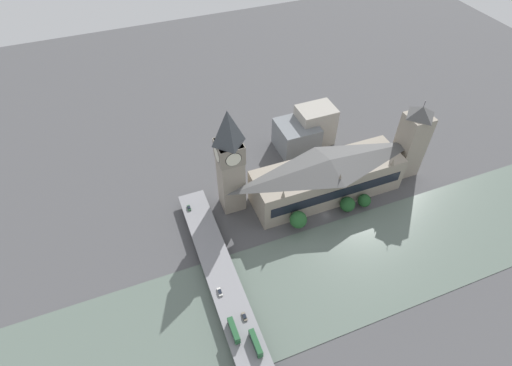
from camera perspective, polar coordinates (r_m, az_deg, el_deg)
ground_plane at (r=239.71m, az=9.88°, el=-4.59°), size 600.00×600.00×0.00m
river_water at (r=222.53m, az=14.39°, el=-11.23°), size 61.03×360.00×0.30m
parliament_hall at (r=241.98m, az=10.13°, el=0.81°), size 27.00×91.35×27.89m
clock_tower at (r=216.93m, az=-3.76°, el=3.26°), size 14.30×14.30×68.36m
victoria_tower at (r=264.01m, az=21.32°, el=5.64°), size 14.34×14.34×53.99m
road_bridge at (r=199.05m, az=-3.42°, el=-16.98°), size 154.06×15.37×6.13m
double_decker_bus_lead at (r=189.41m, az=-3.21°, el=-20.25°), size 11.44×2.65×4.80m
double_decker_bus_mid at (r=186.96m, az=-0.05°, el=-21.88°), size 11.96×2.55×4.67m
car_northbound_lead at (r=234.24m, az=-9.56°, el=-3.52°), size 4.03×1.78×1.38m
car_northbound_mid at (r=194.16m, az=-1.67°, el=-18.53°), size 4.30×1.79×1.32m
car_northbound_tail at (r=200.69m, az=-5.20°, el=-15.22°), size 4.54×1.90×1.34m
city_block_west at (r=279.91m, az=8.39°, el=8.18°), size 18.52×24.87×27.64m
city_block_center at (r=274.38m, az=5.79°, el=6.62°), size 25.44×25.88×20.33m
tree_embankment_near at (r=225.78m, az=6.06°, el=-5.23°), size 9.85×9.85×12.37m
tree_embankment_mid at (r=245.33m, az=15.20°, el=-2.42°), size 7.80×7.80×9.29m
tree_embankment_far at (r=239.59m, az=12.94°, el=-2.98°), size 8.94×8.94×10.77m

